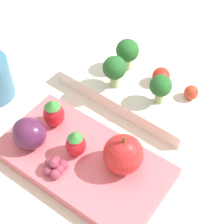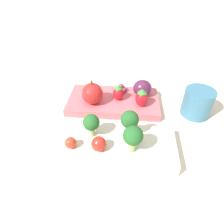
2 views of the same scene
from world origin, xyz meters
The scene contains 13 objects.
ground_plane centered at (0.00, 0.00, 0.00)m, with size 4.00×4.00×0.00m, color beige.
bento_box_savoury centered at (0.00, 0.07, 0.01)m, with size 0.23×0.12×0.02m.
bento_box_fruit centered at (0.01, -0.08, 0.01)m, with size 0.23×0.13×0.02m.
broccoli_floret_0 centered at (-0.02, 0.05, 0.06)m, with size 0.04×0.04×0.05m.
broccoli_floret_1 centered at (0.05, 0.06, 0.06)m, with size 0.03×0.03×0.05m.
broccoli_floret_2 centered at (-0.03, 0.09, 0.06)m, with size 0.04×0.04×0.05m.
cherry_tomato_0 centered at (0.03, 0.09, 0.04)m, with size 0.03×0.03×0.03m.
cherry_tomato_1 centered at (0.08, 0.09, 0.04)m, with size 0.02×0.02×0.02m.
apple centered at (0.06, -0.06, 0.04)m, with size 0.05×0.05×0.06m.
strawberry_0 centered at (-0.06, -0.06, 0.04)m, with size 0.03×0.03×0.05m.
strawberry_1 centered at (0.00, -0.08, 0.04)m, with size 0.03×0.03×0.04m.
plum centered at (-0.06, -0.10, 0.04)m, with size 0.05×0.04×0.04m.
grape_cluster centered at (-0.01, -0.12, 0.03)m, with size 0.03×0.03×0.02m.
Camera 1 is at (0.19, -0.29, 0.43)m, focal length 60.00 mm.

